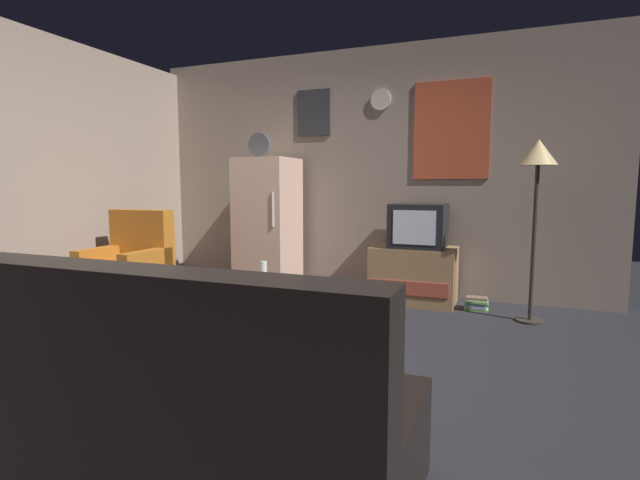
{
  "coord_description": "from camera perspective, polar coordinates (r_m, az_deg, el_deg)",
  "views": [
    {
      "loc": [
        1.49,
        -2.69,
        1.19
      ],
      "look_at": [
        0.07,
        0.9,
        0.75
      ],
      "focal_mm": 26.4,
      "sensor_mm": 36.0,
      "label": 1
    }
  ],
  "objects": [
    {
      "name": "book_stack",
      "position": [
        4.84,
        18.45,
        -7.33
      ],
      "size": [
        0.22,
        0.18,
        0.13
      ],
      "color": "#6DC056",
      "rests_on": "ground_plane"
    },
    {
      "name": "tv_stand",
      "position": [
        4.93,
        11.29,
        -4.17
      ],
      "size": [
        0.84,
        0.53,
        0.58
      ],
      "color": "#9E754C",
      "rests_on": "ground_plane"
    },
    {
      "name": "coffee_table",
      "position": [
        3.84,
        -8.98,
        -8.19
      ],
      "size": [
        0.72,
        0.72,
        0.44
      ],
      "color": "#9E754C",
      "rests_on": "ground_plane"
    },
    {
      "name": "mug_ceramic_white",
      "position": [
        3.72,
        -9.19,
        -4.48
      ],
      "size": [
        0.08,
        0.08,
        0.09
      ],
      "primitive_type": "cylinder",
      "color": "silver",
      "rests_on": "coffee_table"
    },
    {
      "name": "standing_lamp",
      "position": [
        4.47,
        24.88,
        8.06
      ],
      "size": [
        0.32,
        0.32,
        1.59
      ],
      "color": "#332D28",
      "rests_on": "ground_plane"
    },
    {
      "name": "mug_ceramic_tan",
      "position": [
        3.72,
        -10.33,
        -4.49
      ],
      "size": [
        0.08,
        0.08,
        0.09
      ],
      "primitive_type": "cylinder",
      "color": "tan",
      "rests_on": "coffee_table"
    },
    {
      "name": "wine_glass",
      "position": [
        3.82,
        -6.84,
        -3.67
      ],
      "size": [
        0.05,
        0.05,
        0.15
      ],
      "primitive_type": "cylinder",
      "color": "silver",
      "rests_on": "coffee_table"
    },
    {
      "name": "ground_plane",
      "position": [
        3.3,
        -7.09,
        -14.69
      ],
      "size": [
        12.0,
        12.0,
        0.0
      ],
      "primitive_type": "plane",
      "color": "#232328"
    },
    {
      "name": "couch",
      "position": [
        2.03,
        -15.08,
        -19.5
      ],
      "size": [
        1.7,
        0.8,
        0.92
      ],
      "color": "black",
      "rests_on": "ground_plane"
    },
    {
      "name": "wall_with_art",
      "position": [
        5.36,
        5.57,
        8.22
      ],
      "size": [
        5.2,
        0.12,
        2.69
      ],
      "color": "gray",
      "rests_on": "ground_plane"
    },
    {
      "name": "crt_tv",
      "position": [
        4.85,
        11.86,
        1.72
      ],
      "size": [
        0.54,
        0.51,
        0.44
      ],
      "color": "black",
      "rests_on": "tv_stand"
    },
    {
      "name": "remote_control",
      "position": [
        3.97,
        -9.87,
        -4.29
      ],
      "size": [
        0.15,
        0.11,
        0.02
      ],
      "primitive_type": "cube",
      "rotation": [
        0.0,
        0.0,
        -0.53
      ],
      "color": "black",
      "rests_on": "coffee_table"
    },
    {
      "name": "armchair",
      "position": [
        4.93,
        -22.21,
        -3.95
      ],
      "size": [
        0.68,
        0.68,
        0.96
      ],
      "color": "#B2661E",
      "rests_on": "ground_plane"
    },
    {
      "name": "fridge",
      "position": [
        5.31,
        -6.34,
        1.77
      ],
      "size": [
        0.6,
        0.62,
        1.77
      ],
      "color": "beige",
      "rests_on": "ground_plane"
    }
  ]
}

